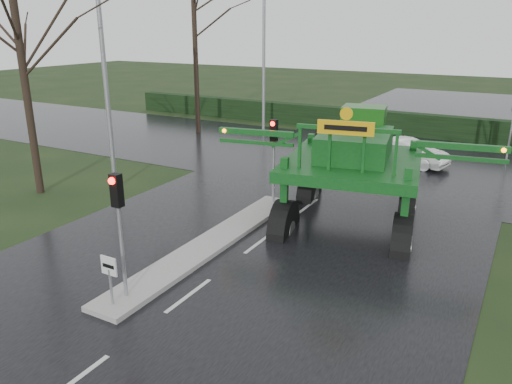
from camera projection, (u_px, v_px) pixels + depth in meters
The scene contains 14 objects.
ground at pixel (189, 296), 13.52m from camera, with size 140.00×140.00×0.00m, color black.
road_main at pixel (326, 193), 21.80m from camera, with size 14.00×80.00×0.02m, color black.
road_cross at pixel (367, 162), 26.77m from camera, with size 80.00×12.00×0.02m, color black.
median_island at pixel (211, 243), 16.58m from camera, with size 1.20×10.00×0.16m, color gray.
hedge_row at pixel (404, 124), 33.15m from camera, with size 44.00×0.90×1.50m, color black.
keep_left_sign at pixel (110, 273), 12.55m from camera, with size 0.50×0.07×1.35m.
traffic_signal_near at pixel (118, 210), 12.47m from camera, with size 0.26×0.33×3.52m.
traffic_signal_mid at pixel (274, 143), 19.50m from camera, with size 0.26×0.33×3.52m.
street_light_left_near at pixel (108, 51), 20.38m from camera, with size 3.85×0.30×10.00m.
street_light_left_far at pixel (268, 41), 31.97m from camera, with size 3.85×0.30×10.00m.
tree_left_near at pixel (21, 55), 20.06m from camera, with size 6.30×6.30×10.85m.
tree_left_far at pixel (194, 22), 31.94m from camera, with size 7.70×7.70×13.26m.
crop_sprayer at pixel (287, 156), 17.19m from camera, with size 10.03×7.06×5.68m.
white_sedan at pixel (407, 165), 26.21m from camera, with size 1.42×4.07×1.34m, color white.
Camera 1 is at (7.41, -9.52, 6.97)m, focal length 35.00 mm.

